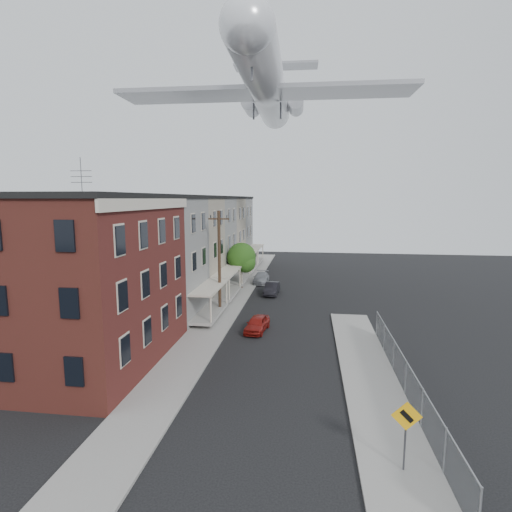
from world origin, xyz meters
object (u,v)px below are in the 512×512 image
Objects in this scene: car_far at (261,278)px; airplane at (267,87)px; car_near at (257,324)px; warning_sign at (406,425)px; utility_pole at (219,261)px; street_tree at (242,258)px; car_mid at (272,289)px.

airplane reaches higher than car_far.
car_far is (-1.80, 17.41, 0.03)m from car_near.
car_far is 21.01m from airplane.
car_far is at bearing 102.79° from airplane.
car_near is 23.90m from airplane.
warning_sign is at bearing -75.59° from car_far.
utility_pole is at bearing 120.48° from warning_sign.
street_tree is 4.74m from car_far.
airplane is at bearing 69.46° from utility_pole.
warning_sign is at bearing -55.81° from car_near.
car_mid is at bearing 97.86° from car_near.
warning_sign is 0.31× the size of utility_pole.
car_near is at bearing -46.99° from utility_pole.
warning_sign is 33.67m from car_far.
warning_sign is at bearing -71.93° from car_mid.
car_far is (1.67, 3.42, -2.83)m from street_tree.
car_mid is at bearing -31.02° from street_tree.
car_far is (-1.80, 5.50, -0.01)m from car_mid.
car_mid is at bearing -73.35° from car_far.
warning_sign is at bearing -73.58° from airplane.
utility_pole is at bearing 140.87° from car_near.
airplane is (1.13, -4.98, 20.38)m from car_far.
airplane is (-0.67, 12.43, 20.41)m from car_near.
car_near is 0.11× the size of airplane.
utility_pole is 1.73× the size of street_tree.
utility_pole reaches higher than car_mid.
warning_sign reaches higher than car_far.
car_mid is (-7.40, 26.86, -1.25)m from warning_sign.
warning_sign is 0.73× the size of car_mid.
car_mid is 5.79m from car_far.
airplane is at bearing 106.42° from warning_sign.
car_near is at bearing -87.33° from car_mid.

